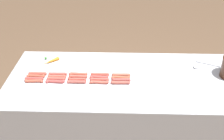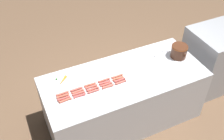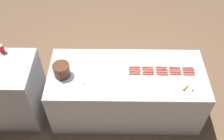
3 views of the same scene
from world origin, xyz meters
name	(u,v)px [view 1 (image 1 of 3)]	position (x,y,z in m)	size (l,w,h in m)	color
griddle_counter	(131,115)	(0.00, 0.00, 0.42)	(0.91, 2.11, 0.83)	#ADAFB5
hot_dog_0	(38,73)	(-0.02, -0.81, 0.84)	(0.03, 0.16, 0.03)	#B84E40
hot_dog_1	(58,74)	(-0.02, -0.64, 0.84)	(0.03, 0.16, 0.03)	#B54B41
hot_dog_2	(78,74)	(-0.03, -0.46, 0.84)	(0.03, 0.16, 0.03)	#B14D3B
hot_dog_3	(100,74)	(-0.03, -0.27, 0.84)	(0.03, 0.16, 0.03)	#B2493B
hot_dog_4	(121,75)	(-0.02, -0.09, 0.84)	(0.03, 0.16, 0.03)	#AC523F
hot_dog_5	(36,76)	(0.02, -0.82, 0.84)	(0.03, 0.16, 0.03)	#B04E39
hot_dog_6	(57,76)	(0.02, -0.63, 0.84)	(0.03, 0.16, 0.03)	#B45241
hot_dog_7	(78,76)	(0.01, -0.46, 0.84)	(0.03, 0.16, 0.03)	#B64F41
hot_dog_8	(99,77)	(0.02, -0.28, 0.84)	(0.04, 0.16, 0.03)	#B3463F
hot_dog_9	(121,77)	(0.02, -0.10, 0.84)	(0.04, 0.16, 0.03)	#AE5339
hot_dog_10	(34,79)	(0.06, -0.82, 0.84)	(0.03, 0.16, 0.03)	#AE453F
hot_dog_11	(56,79)	(0.05, -0.64, 0.84)	(0.03, 0.16, 0.03)	#B74D41
hot_dog_12	(77,79)	(0.06, -0.46, 0.84)	(0.03, 0.16, 0.03)	#B1463A
hot_dog_13	(99,79)	(0.05, -0.27, 0.84)	(0.03, 0.16, 0.03)	#B1493E
hot_dog_14	(121,80)	(0.05, -0.09, 0.84)	(0.03, 0.16, 0.03)	#AD4640
hot_dog_15	(34,81)	(0.09, -0.81, 0.84)	(0.04, 0.16, 0.03)	#AF4E3B
hot_dog_16	(55,81)	(0.09, -0.64, 0.84)	(0.04, 0.16, 0.03)	#B64641
hot_dog_17	(76,82)	(0.09, -0.46, 0.84)	(0.03, 0.16, 0.03)	#AB4B41
hot_dog_18	(99,82)	(0.09, -0.27, 0.84)	(0.03, 0.16, 0.03)	#B75041
hot_dog_19	(120,83)	(0.09, -0.10, 0.84)	(0.03, 0.16, 0.03)	#B04D40
serving_spoon	(200,66)	(-0.21, 0.62, 0.84)	(0.15, 0.26, 0.02)	#B7B7BC
carrot	(50,61)	(-0.24, -0.75, 0.85)	(0.14, 0.14, 0.03)	orange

